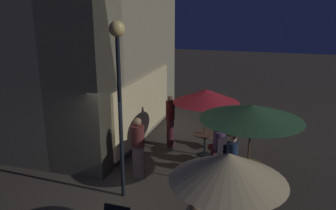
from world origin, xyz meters
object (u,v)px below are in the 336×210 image
at_px(cafe_table_1, 205,140).
at_px(patio_umbrella_0, 228,168).
at_px(cafe_chair_5, 230,158).
at_px(patron_seated_2, 218,142).
at_px(patron_standing_4, 138,148).
at_px(patron_standing_5, 170,121).
at_px(patio_umbrella_2, 251,113).
at_px(cafe_chair_4, 221,148).
at_px(cafe_chair_3, 226,134).
at_px(patron_seated_3, 233,154).
at_px(cafe_table_2, 247,170).
at_px(patio_umbrella_1, 206,96).
at_px(street_lamp_near_corner, 119,71).

distance_m(cafe_table_1, patio_umbrella_0, 5.57).
distance_m(cafe_chair_5, patron_seated_2, 0.79).
bearing_deg(patron_standing_4, patron_standing_5, 13.08).
distance_m(patio_umbrella_2, cafe_chair_4, 2.17).
bearing_deg(patio_umbrella_0, patio_umbrella_2, -2.41).
height_order(cafe_table_1, cafe_chair_3, cafe_chair_3).
bearing_deg(patron_seated_3, patio_umbrella_0, -32.82).
relative_size(cafe_chair_3, cafe_chair_5, 1.01).
bearing_deg(cafe_chair_3, patron_standing_5, -42.47).
distance_m(cafe_table_2, cafe_chair_5, 0.88).
xyz_separation_m(cafe_table_1, patio_umbrella_1, (0.00, 0.00, 1.45)).
relative_size(patio_umbrella_2, cafe_chair_3, 2.79).
xyz_separation_m(cafe_table_2, cafe_chair_5, (0.70, 0.53, -0.02)).
bearing_deg(cafe_chair_3, patron_seated_2, 36.27).
bearing_deg(street_lamp_near_corner, patron_standing_4, -0.92).
distance_m(cafe_chair_5, patron_standing_4, 2.62).
relative_size(cafe_table_1, patio_umbrella_0, 0.30).
bearing_deg(patron_seated_2, patron_standing_4, 82.09).
xyz_separation_m(street_lamp_near_corner, cafe_chair_4, (2.45, -2.10, -2.65)).
distance_m(patio_umbrella_2, cafe_chair_3, 3.10).
bearing_deg(patron_standing_5, patio_umbrella_2, 60.34).
bearing_deg(cafe_chair_4, patron_standing_4, 79.02).
xyz_separation_m(cafe_chair_4, patron_seated_3, (-0.64, -0.44, 0.12)).
distance_m(street_lamp_near_corner, cafe_chair_5, 4.12).
distance_m(cafe_chair_3, patron_standing_5, 1.91).
relative_size(patio_umbrella_2, patron_standing_5, 1.44).
distance_m(patron_standing_4, patron_standing_5, 2.46).
distance_m(patio_umbrella_1, cafe_chair_4, 1.64).
xyz_separation_m(patron_seated_2, patron_standing_5, (0.92, 1.78, 0.20)).
bearing_deg(patron_standing_5, cafe_chair_5, 64.71).
height_order(patio_umbrella_2, patron_seated_3, patio_umbrella_2).
height_order(cafe_table_2, patio_umbrella_1, patio_umbrella_1).
relative_size(patron_seated_2, patron_standing_5, 0.70).
relative_size(patio_umbrella_0, patron_standing_4, 1.38).
height_order(patio_umbrella_1, patron_standing_5, patio_umbrella_1).
relative_size(cafe_chair_3, cafe_chair_4, 0.97).
bearing_deg(cafe_table_1, street_lamp_near_corner, 153.67).
relative_size(patio_umbrella_1, cafe_chair_4, 2.30).
height_order(patio_umbrella_1, cafe_chair_4, patio_umbrella_1).
xyz_separation_m(cafe_table_1, patio_umbrella_2, (-1.82, -1.48, 1.60)).
height_order(cafe_table_1, patron_standing_5, patron_standing_5).
distance_m(cafe_table_2, patron_seated_3, 0.75).
xyz_separation_m(cafe_table_2, cafe_chair_3, (2.50, 0.91, -0.00)).
bearing_deg(patron_seated_3, cafe_table_1, -177.24).
bearing_deg(patron_seated_2, cafe_chair_5, 170.23).
bearing_deg(patron_standing_5, patron_seated_3, 63.81).
xyz_separation_m(cafe_table_2, patron_standing_5, (2.25, 2.76, 0.36)).
height_order(patio_umbrella_1, patron_seated_2, patio_umbrella_1).
xyz_separation_m(patio_umbrella_2, patron_seated_3, (0.58, 0.44, -1.44)).
height_order(cafe_chair_5, patron_standing_5, patron_standing_5).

